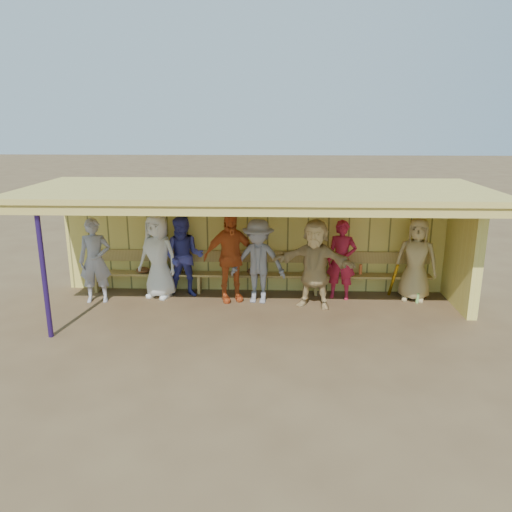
{
  "coord_description": "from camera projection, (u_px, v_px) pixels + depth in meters",
  "views": [
    {
      "loc": [
        0.38,
        -9.46,
        3.76
      ],
      "look_at": [
        0.0,
        0.35,
        1.05
      ],
      "focal_mm": 35.0,
      "sensor_mm": 36.0,
      "label": 1
    }
  ],
  "objects": [
    {
      "name": "bench",
      "position": [
        257.0,
        270.0,
        11.06
      ],
      "size": [
        7.6,
        0.34,
        0.93
      ],
      "color": "tan",
      "rests_on": "ground"
    },
    {
      "name": "player_c",
      "position": [
        184.0,
        257.0,
        10.73
      ],
      "size": [
        0.87,
        0.68,
        1.77
      ],
      "primitive_type": "imported",
      "rotation": [
        0.0,
        0.0,
        -0.02
      ],
      "color": "#383B9B",
      "rests_on": "ground"
    },
    {
      "name": "ground",
      "position": [
        255.0,
        310.0,
        10.12
      ],
      "size": [
        90.0,
        90.0,
        0.0
      ],
      "primitive_type": "plane",
      "color": "brown",
      "rests_on": "ground"
    },
    {
      "name": "dugout_equipment",
      "position": [
        222.0,
        272.0,
        10.97
      ],
      "size": [
        6.38,
        0.62,
        0.8
      ],
      "color": "gold",
      "rests_on": "ground"
    },
    {
      "name": "player_e",
      "position": [
        258.0,
        261.0,
        10.37
      ],
      "size": [
        1.24,
        0.83,
        1.78
      ],
      "primitive_type": "imported",
      "rotation": [
        0.0,
        0.0,
        -0.16
      ],
      "color": "gray",
      "rests_on": "ground"
    },
    {
      "name": "dugout_structure",
      "position": [
        275.0,
        222.0,
        10.32
      ],
      "size": [
        8.8,
        3.2,
        2.5
      ],
      "color": "#E4D361",
      "rests_on": "ground"
    },
    {
      "name": "player_b",
      "position": [
        158.0,
        256.0,
        10.68
      ],
      "size": [
        1.03,
        0.84,
        1.82
      ],
      "primitive_type": "imported",
      "rotation": [
        0.0,
        0.0,
        -0.34
      ],
      "color": "white",
      "rests_on": "ground"
    },
    {
      "name": "player_h",
      "position": [
        416.0,
        260.0,
        10.52
      ],
      "size": [
        0.99,
        0.79,
        1.78
      ],
      "primitive_type": "imported",
      "rotation": [
        0.0,
        0.0,
        -0.29
      ],
      "color": "tan",
      "rests_on": "ground"
    },
    {
      "name": "player_f",
      "position": [
        315.0,
        264.0,
        10.13
      ],
      "size": [
        1.78,
        1.0,
        1.83
      ],
      "primitive_type": "imported",
      "rotation": [
        0.0,
        0.0,
        -0.29
      ],
      "color": "#D5B478",
      "rests_on": "ground"
    },
    {
      "name": "player_d",
      "position": [
        230.0,
        257.0,
        10.45
      ],
      "size": [
        1.21,
        0.81,
        1.91
      ],
      "primitive_type": "imported",
      "rotation": [
        0.0,
        0.0,
        0.34
      ],
      "color": "#D35721",
      "rests_on": "ground"
    },
    {
      "name": "player_g",
      "position": [
        342.0,
        260.0,
        10.61
      ],
      "size": [
        0.7,
        0.54,
        1.71
      ],
      "primitive_type": "imported",
      "rotation": [
        0.0,
        0.0,
        -0.23
      ],
      "color": "#B31C39",
      "rests_on": "ground"
    },
    {
      "name": "player_a",
      "position": [
        95.0,
        261.0,
        10.4
      ],
      "size": [
        0.71,
        0.52,
        1.79
      ],
      "primitive_type": "imported",
      "rotation": [
        0.0,
        0.0,
        0.15
      ],
      "color": "#9A98A0",
      "rests_on": "ground"
    }
  ]
}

